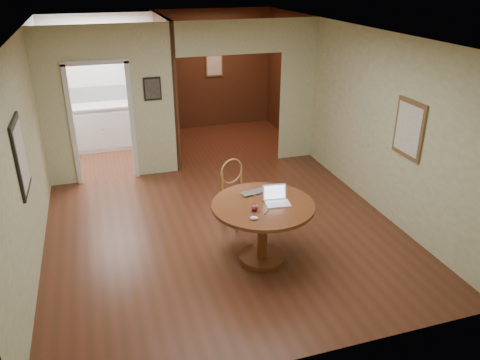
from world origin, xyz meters
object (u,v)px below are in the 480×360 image
object	(u,v)px
open_laptop	(276,198)
closed_laptop	(256,194)
chair	(236,189)
dining_table	(263,219)

from	to	relation	value
open_laptop	closed_laptop	distance (m)	0.33
open_laptop	chair	bearing A→B (deg)	109.78
chair	open_laptop	bearing A→B (deg)	-97.19
chair	closed_laptop	distance (m)	0.80
dining_table	open_laptop	size ratio (longest dim) A/B	4.02
dining_table	chair	world-z (taller)	chair
dining_table	closed_laptop	xyz separation A→B (m)	(-0.00, 0.27, 0.22)
chair	open_laptop	xyz separation A→B (m)	(0.22, -1.03, 0.31)
closed_laptop	chair	bearing A→B (deg)	82.30
dining_table	open_laptop	bearing A→B (deg)	-1.77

